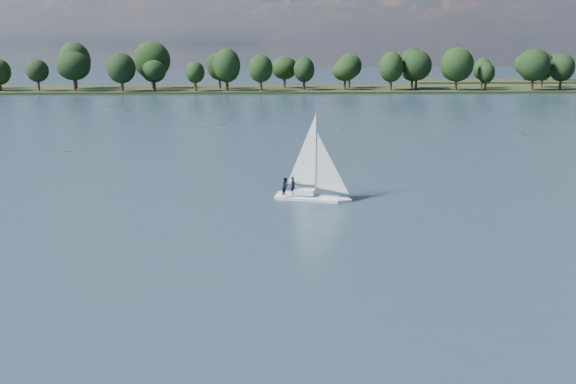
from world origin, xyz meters
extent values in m
plane|color=#233342|center=(0.00, 100.00, 0.00)|extent=(700.00, 700.00, 0.00)
cube|color=black|center=(0.00, 212.00, 0.00)|extent=(660.00, 40.00, 1.50)
cube|color=white|center=(-8.43, 44.30, 0.00)|extent=(7.81, 4.26, 0.89)
cube|color=white|center=(-8.43, 44.30, 0.89)|extent=(2.51, 1.93, 0.55)
cylinder|color=silver|center=(-8.43, 44.30, 5.04)|extent=(0.13, 0.13, 8.85)
imported|color=black|center=(-10.21, 44.64, 1.50)|extent=(0.74, 0.83, 1.91)
imported|color=black|center=(-11.03, 44.12, 1.50)|extent=(1.10, 1.17, 1.91)
camera|label=1|loc=(-12.96, -22.89, 16.43)|focal=40.00mm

